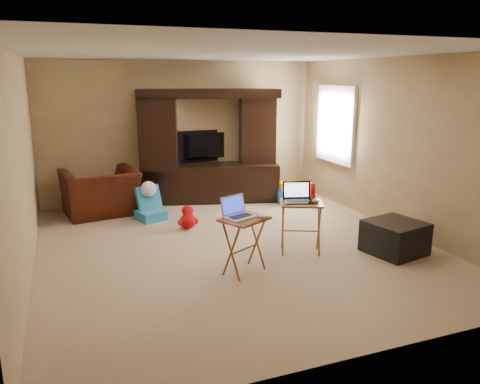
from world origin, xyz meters
name	(u,v)px	position (x,y,z in m)	size (l,w,h in m)	color
floor	(235,246)	(0.00, 0.00, 0.00)	(5.50, 5.50, 0.00)	#C7AD8A
ceiling	(234,53)	(0.00, 0.00, 2.50)	(5.50, 5.50, 0.00)	silver
wall_back	(182,131)	(0.00, 2.75, 1.25)	(5.00, 5.00, 0.00)	tan
wall_front	(362,210)	(0.00, -2.75, 1.25)	(5.00, 5.00, 0.00)	tan
wall_left	(20,168)	(-2.50, 0.00, 1.25)	(5.50, 5.50, 0.00)	tan
wall_right	(394,145)	(2.50, 0.00, 1.25)	(5.50, 5.50, 0.00)	tan
window_pane	(336,124)	(2.48, 1.55, 1.40)	(1.20, 1.20, 0.00)	white
window_frame	(335,124)	(2.46, 1.55, 1.40)	(0.06, 1.14, 1.34)	white
entertainment_center	(210,146)	(0.41, 2.41, 1.01)	(2.46, 0.62, 2.01)	black
television	(206,147)	(0.41, 2.65, 0.97)	(1.02, 0.13, 0.59)	black
recliner	(100,193)	(-1.54, 2.20, 0.37)	(1.14, 1.00, 0.74)	#41180D
child_rocker	(151,204)	(-0.83, 1.59, 0.27)	(0.40, 0.46, 0.54)	#1B6C96
plush_toy	(188,217)	(-0.39, 0.97, 0.18)	(0.33, 0.28, 0.37)	red
push_toy	(292,192)	(1.73, 1.73, 0.20)	(0.53, 0.38, 0.40)	blue
ottoman	(395,237)	(1.85, -0.95, 0.21)	(0.65, 0.65, 0.42)	black
tray_table_left	(244,245)	(-0.19, -0.84, 0.33)	(0.51, 0.41, 0.66)	#9B4B25
tray_table_right	(301,228)	(0.72, -0.51, 0.34)	(0.52, 0.42, 0.68)	#A16327
laptop_left	(241,208)	(-0.22, -0.81, 0.78)	(0.34, 0.28, 0.24)	silver
laptop_right	(298,193)	(0.68, -0.49, 0.80)	(0.35, 0.29, 0.24)	black
mouse_left	(262,216)	(0.00, -0.91, 0.69)	(0.09, 0.13, 0.05)	white
mouse_right	(316,201)	(0.85, -0.63, 0.71)	(0.09, 0.14, 0.06)	#3D3D42
water_bottle	(313,191)	(0.92, -0.43, 0.78)	(0.07, 0.07, 0.21)	red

